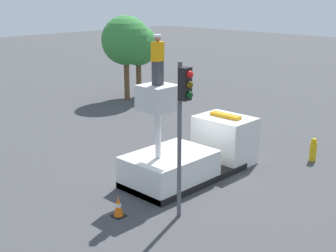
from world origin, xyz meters
The scene contains 8 objects.
ground_plane centered at (0.00, 0.00, 0.00)m, with size 120.00×120.00×0.00m, color #424244.
bucket_truck centered at (0.49, 0.00, 0.87)m, with size 5.95×2.41×3.94m.
worker centered at (-1.47, 0.00, 4.82)m, with size 0.40×0.26×1.75m.
traffic_light_pole centered at (-2.56, -2.19, 3.60)m, with size 0.34×0.57×5.09m.
fire_hydrant centered at (5.32, -2.68, 0.50)m, with size 0.53×0.29×1.03m.
traffic_cone_rear centered at (-3.94, -0.63, 0.34)m, with size 0.40×0.40×0.71m.
tree_left_bg centered at (7.64, 12.20, 3.95)m, with size 3.25×3.25×5.60m.
tree_right_bg centered at (8.89, 12.38, 3.50)m, with size 2.74×2.74×4.91m.
Camera 1 is at (-12.81, -11.47, 7.11)m, focal length 50.00 mm.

